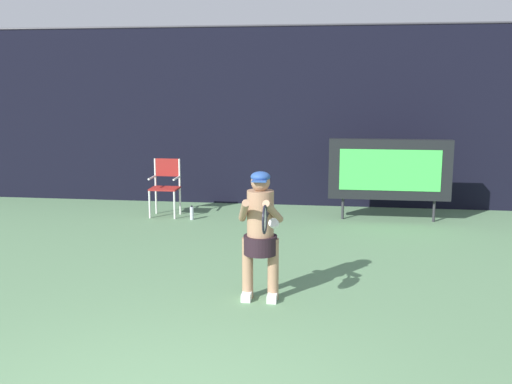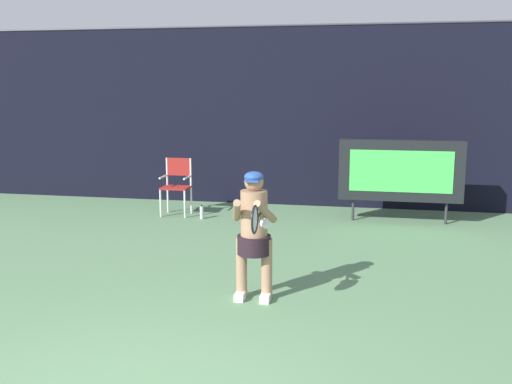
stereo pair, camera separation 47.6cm
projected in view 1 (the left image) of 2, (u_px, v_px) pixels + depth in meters
The scene contains 6 objects.
backdrop_screen at pixel (270, 117), 12.22m from camera, with size 18.00×0.12×3.66m.
scoreboard at pixel (389, 170), 10.85m from camera, with size 2.20×0.21×1.50m.
umpire_chair at pixel (166, 184), 11.32m from camera, with size 0.52×0.44×1.08m.
water_bottle at pixel (192, 213), 11.05m from camera, with size 0.07×0.07×0.27m.
tennis_player at pixel (260, 230), 6.85m from camera, with size 0.53×0.61×1.51m.
tennis_racket at pixel (265, 219), 6.32m from camera, with size 0.03×0.60×0.31m.
Camera 1 is at (1.41, -3.72, 2.48)m, focal length 41.85 mm.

